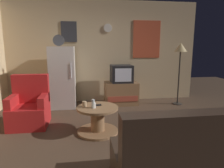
% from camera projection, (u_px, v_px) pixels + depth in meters
% --- Properties ---
extents(ground_plane, '(12.00, 12.00, 0.00)m').
position_uv_depth(ground_plane, '(117.00, 139.00, 3.29)').
color(ground_plane, '#4C3828').
extents(wall_with_art, '(5.20, 0.12, 2.70)m').
position_uv_depth(wall_with_art, '(103.00, 52.00, 5.43)').
color(wall_with_art, '#D1B284').
rests_on(wall_with_art, ground_plane).
extents(fridge, '(0.60, 0.62, 1.77)m').
position_uv_depth(fridge, '(63.00, 77.00, 4.92)').
color(fridge, silver).
rests_on(fridge, ground_plane).
extents(tv_stand, '(0.84, 0.53, 0.59)m').
position_uv_depth(tv_stand, '(121.00, 93.00, 5.21)').
color(tv_stand, '#8E6642').
rests_on(tv_stand, ground_plane).
extents(crt_tv, '(0.54, 0.51, 0.44)m').
position_uv_depth(crt_tv, '(121.00, 74.00, 5.12)').
color(crt_tv, black).
rests_on(crt_tv, tv_stand).
extents(standing_lamp, '(0.32, 0.32, 1.59)m').
position_uv_depth(standing_lamp, '(180.00, 52.00, 5.02)').
color(standing_lamp, '#332D28').
rests_on(standing_lamp, ground_plane).
extents(coffee_table, '(0.72, 0.72, 0.47)m').
position_uv_depth(coffee_table, '(98.00, 120.00, 3.50)').
color(coffee_table, '#8E6642').
rests_on(coffee_table, ground_plane).
extents(wine_glass, '(0.05, 0.05, 0.15)m').
position_uv_depth(wine_glass, '(93.00, 104.00, 3.37)').
color(wine_glass, silver).
rests_on(wine_glass, coffee_table).
extents(mug_ceramic_white, '(0.08, 0.08, 0.09)m').
position_uv_depth(mug_ceramic_white, '(94.00, 105.00, 3.39)').
color(mug_ceramic_white, silver).
rests_on(mug_ceramic_white, coffee_table).
extents(mug_ceramic_tan, '(0.08, 0.08, 0.09)m').
position_uv_depth(mug_ceramic_tan, '(84.00, 104.00, 3.47)').
color(mug_ceramic_tan, tan).
rests_on(mug_ceramic_tan, coffee_table).
extents(remote_control, '(0.15, 0.06, 0.02)m').
position_uv_depth(remote_control, '(97.00, 105.00, 3.52)').
color(remote_control, black).
rests_on(remote_control, coffee_table).
extents(armchair, '(0.68, 0.68, 0.96)m').
position_uv_depth(armchair, '(30.00, 108.00, 3.82)').
color(armchair, red).
rests_on(armchair, ground_plane).
extents(couch, '(1.70, 0.80, 0.92)m').
position_uv_depth(couch, '(194.00, 159.00, 2.14)').
color(couch, '#38281E').
rests_on(couch, ground_plane).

